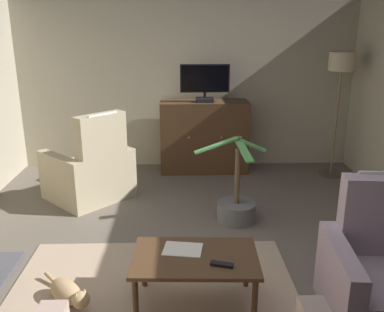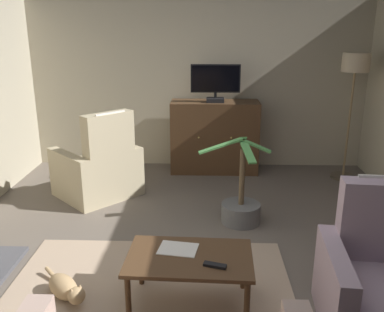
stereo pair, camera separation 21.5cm
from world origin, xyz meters
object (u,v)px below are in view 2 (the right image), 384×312
(potted_plant_tall_palm_by_window, at_px, (241,207))
(floor_lamp, at_px, (354,80))
(tv_remote, at_px, (215,265))
(folded_newspaper, at_px, (178,249))
(television, at_px, (215,82))
(tv_cabinet, at_px, (214,138))
(armchair_facing_sofa, at_px, (99,170))
(cat, at_px, (65,288))
(coffee_table, at_px, (190,262))

(potted_plant_tall_palm_by_window, relative_size, floor_lamp, 0.56)
(tv_remote, relative_size, folded_newspaper, 0.57)
(television, distance_m, tv_remote, 3.45)
(potted_plant_tall_palm_by_window, bearing_deg, tv_cabinet, 98.64)
(tv_cabinet, relative_size, television, 1.83)
(folded_newspaper, xyz_separation_m, armchair_facing_sofa, (-1.15, 2.10, -0.09))
(tv_cabinet, height_order, potted_plant_tall_palm_by_window, tv_cabinet)
(cat, bearing_deg, armchair_facing_sofa, 96.34)
(tv_remote, height_order, cat, tv_remote)
(television, xyz_separation_m, cat, (-1.26, -3.14, -1.26))
(tv_cabinet, height_order, folded_newspaper, tv_cabinet)
(potted_plant_tall_palm_by_window, relative_size, cat, 1.88)
(coffee_table, distance_m, armchair_facing_sofa, 2.53)
(tv_cabinet, height_order, television, television)
(tv_remote, relative_size, floor_lamp, 0.10)
(coffee_table, xyz_separation_m, tv_remote, (0.19, -0.14, 0.06))
(folded_newspaper, xyz_separation_m, potted_plant_tall_palm_by_window, (0.61, 1.39, -0.27))
(tv_remote, distance_m, potted_plant_tall_palm_by_window, 1.68)
(cat, bearing_deg, tv_cabinet, 68.50)
(television, bearing_deg, tv_remote, -91.01)
(potted_plant_tall_palm_by_window, bearing_deg, cat, -136.66)
(television, height_order, potted_plant_tall_palm_by_window, television)
(folded_newspaper, bearing_deg, floor_lamp, 61.30)
(coffee_table, height_order, cat, coffee_table)
(coffee_table, distance_m, tv_remote, 0.24)
(tv_cabinet, distance_m, folded_newspaper, 3.16)
(floor_lamp, bearing_deg, armchair_facing_sofa, -166.97)
(tv_remote, distance_m, floor_lamp, 3.80)
(television, height_order, cat, television)
(floor_lamp, bearing_deg, tv_cabinet, 172.03)
(coffee_table, bearing_deg, cat, 176.95)
(television, xyz_separation_m, folded_newspaper, (-0.34, -3.09, -0.91))
(coffee_table, relative_size, floor_lamp, 0.55)
(television, distance_m, floor_lamp, 1.89)
(tv_cabinet, xyz_separation_m, coffee_table, (-0.25, -3.24, -0.12))
(tv_cabinet, distance_m, cat, 3.45)
(folded_newspaper, relative_size, potted_plant_tall_palm_by_window, 0.30)
(coffee_table, relative_size, potted_plant_tall_palm_by_window, 0.99)
(floor_lamp, bearing_deg, coffee_table, -125.49)
(cat, height_order, floor_lamp, floor_lamp)
(tv_cabinet, bearing_deg, coffee_table, -94.39)
(potted_plant_tall_palm_by_window, height_order, cat, potted_plant_tall_palm_by_window)
(folded_newspaper, bearing_deg, potted_plant_tall_palm_by_window, 75.25)
(television, bearing_deg, coffee_table, -94.46)
(tv_remote, bearing_deg, armchair_facing_sofa, -41.47)
(television, relative_size, cat, 1.34)
(coffee_table, xyz_separation_m, potted_plant_tall_palm_by_window, (0.52, 1.49, -0.21))
(armchair_facing_sofa, bearing_deg, floor_lamp, 13.03)
(coffee_table, xyz_separation_m, floor_lamp, (2.12, 2.98, 1.02))
(armchair_facing_sofa, xyz_separation_m, floor_lamp, (3.37, 0.78, 1.06))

